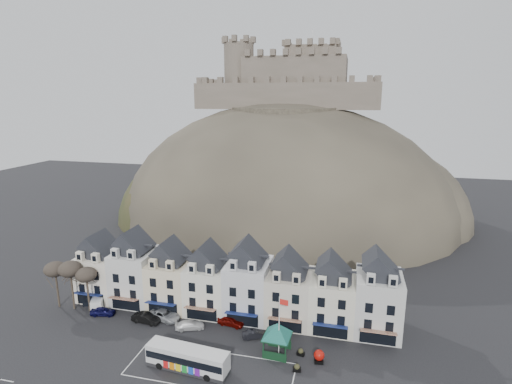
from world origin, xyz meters
TOP-DOWN VIEW (x-y plane):
  - ground at (0.00, 0.00)m, footprint 300.00×300.00m
  - coach_bay_markings at (2.00, 1.25)m, footprint 22.00×7.50m
  - townhouse_terrace at (0.15, 15.97)m, footprint 54.40×9.35m
  - castle_hill at (1.25, 68.95)m, footprint 100.00×76.00m
  - castle at (0.51, 75.93)m, footprint 50.20×22.20m
  - tree_left_far at (-29.00, 10.50)m, footprint 3.61×3.61m
  - tree_left_mid at (-26.00, 10.50)m, footprint 3.78×3.78m
  - tree_left_near at (-23.00, 10.50)m, footprint 3.43×3.43m
  - bus at (-0.91, 0.53)m, footprint 11.48×3.69m
  - bus_shelter at (9.97, 6.55)m, footprint 7.53×7.53m
  - red_buoy at (15.87, 6.14)m, footprint 1.46×1.46m
  - flagpole at (10.42, 5.98)m, footprint 1.31×0.32m
  - white_van at (-22.35, 12.00)m, footprint 3.38×4.56m
  - planter_west at (13.26, 7.00)m, footprint 1.14×0.74m
  - planter_east at (13.21, 3.55)m, footprint 1.14×0.76m
  - car_navy at (-20.00, 9.82)m, footprint 4.25×2.46m
  - car_black at (-11.90, 9.50)m, footprint 4.80×2.00m
  - car_silver at (-9.52, 11.08)m, footprint 5.75×3.65m
  - car_white at (-4.40, 9.50)m, footprint 4.87×3.46m
  - car_maroon at (1.51, 12.00)m, footprint 4.57×2.39m
  - car_charcoal at (6.00, 9.50)m, footprint 3.93×2.71m

SIDE VIEW (x-z plane):
  - ground at x=0.00m, z-range 0.00..0.00m
  - coach_bay_markings at x=2.00m, z-range -0.01..0.01m
  - castle_hill at x=1.25m, z-range -33.89..34.11m
  - planter_west at x=13.26m, z-range -0.02..1.03m
  - planter_east at x=13.21m, z-range -0.02..1.06m
  - car_charcoal at x=6.00m, z-range 0.00..1.23m
  - car_white at x=-4.40m, z-range 0.00..1.31m
  - car_navy at x=-20.00m, z-range 0.00..1.36m
  - car_maroon at x=1.51m, z-range 0.00..1.49m
  - car_silver at x=-9.52m, z-range 0.00..1.50m
  - car_black at x=-11.90m, z-range 0.00..1.54m
  - red_buoy at x=15.87m, z-range 0.02..1.83m
  - white_van at x=-22.35m, z-range 0.00..1.91m
  - bus at x=-0.91m, z-range 0.17..3.35m
  - bus_shelter at x=9.97m, z-range 1.32..6.11m
  - flagpole at x=10.42m, z-range 0.65..9.83m
  - townhouse_terrace at x=0.15m, z-range -0.60..11.20m
  - tree_left_near at x=-23.00m, z-range 2.64..10.47m
  - tree_left_far at x=-29.00m, z-range 2.78..11.02m
  - tree_left_mid at x=-26.00m, z-range 2.92..11.56m
  - castle at x=0.51m, z-range 29.19..51.19m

